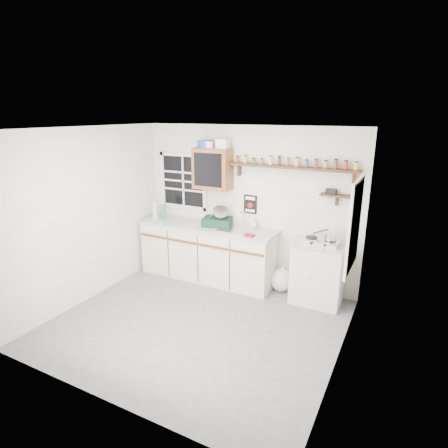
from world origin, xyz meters
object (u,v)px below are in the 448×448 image
at_px(right_cabinet, 318,273).
at_px(spice_shelf, 294,166).
at_px(dish_rack, 218,219).
at_px(upper_cabinet, 212,169).
at_px(hotplate, 321,241).
at_px(main_cabinet, 207,252).

relative_size(right_cabinet, spice_shelf, 0.48).
bearing_deg(right_cabinet, dish_rack, 178.54).
relative_size(upper_cabinet, dish_rack, 1.26).
xyz_separation_m(right_cabinet, spice_shelf, (-0.50, 0.19, 1.48)).
bearing_deg(dish_rack, spice_shelf, -7.26).
distance_m(right_cabinet, dish_rack, 1.76).
xyz_separation_m(spice_shelf, hotplate, (0.51, -0.21, -0.99)).
distance_m(main_cabinet, right_cabinet, 1.84).
bearing_deg(main_cabinet, dish_rack, 21.54).
relative_size(main_cabinet, right_cabinet, 2.54).
bearing_deg(spice_shelf, dish_rack, -172.86).
bearing_deg(spice_shelf, upper_cabinet, -176.95).
distance_m(main_cabinet, spice_shelf, 2.00).
height_order(upper_cabinet, dish_rack, upper_cabinet).
relative_size(main_cabinet, hotplate, 4.20).
xyz_separation_m(main_cabinet, upper_cabinet, (0.03, 0.14, 1.36)).
distance_m(right_cabinet, upper_cabinet, 2.26).
distance_m(upper_cabinet, spice_shelf, 1.30).
height_order(right_cabinet, spice_shelf, spice_shelf).
height_order(main_cabinet, upper_cabinet, upper_cabinet).
bearing_deg(hotplate, spice_shelf, 162.73).
relative_size(right_cabinet, dish_rack, 1.77).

